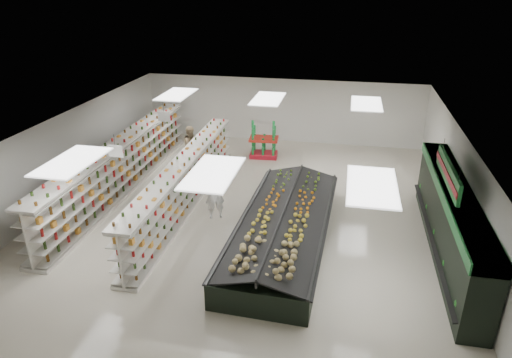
% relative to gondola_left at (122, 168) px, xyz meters
% --- Properties ---
extents(floor, '(16.00, 16.00, 0.00)m').
position_rel_gondola_left_xyz_m(floor, '(5.23, -0.79, -0.92)').
color(floor, beige).
rests_on(floor, ground).
extents(ceiling, '(14.00, 16.00, 0.02)m').
position_rel_gondola_left_xyz_m(ceiling, '(5.23, -0.79, 2.28)').
color(ceiling, white).
rests_on(ceiling, wall_back).
extents(wall_back, '(14.00, 0.02, 3.20)m').
position_rel_gondola_left_xyz_m(wall_back, '(5.23, 7.21, 0.68)').
color(wall_back, white).
rests_on(wall_back, floor).
extents(wall_front, '(14.00, 0.02, 3.20)m').
position_rel_gondola_left_xyz_m(wall_front, '(5.23, -8.79, 0.68)').
color(wall_front, white).
rests_on(wall_front, floor).
extents(wall_left, '(0.02, 16.00, 3.20)m').
position_rel_gondola_left_xyz_m(wall_left, '(-1.77, -0.79, 0.68)').
color(wall_left, white).
rests_on(wall_left, floor).
extents(wall_right, '(0.02, 16.00, 3.20)m').
position_rel_gondola_left_xyz_m(wall_right, '(12.23, -0.79, 0.68)').
color(wall_right, white).
rests_on(wall_right, floor).
extents(produce_wall_case, '(0.93, 8.00, 2.20)m').
position_rel_gondola_left_xyz_m(produce_wall_case, '(11.76, -2.29, 0.32)').
color(produce_wall_case, black).
rests_on(produce_wall_case, floor).
extents(aisle_sign_near, '(0.52, 0.06, 0.75)m').
position_rel_gondola_left_xyz_m(aisle_sign_near, '(1.43, -2.79, 1.83)').
color(aisle_sign_near, white).
rests_on(aisle_sign_near, ceiling).
extents(aisle_sign_far, '(0.52, 0.06, 0.75)m').
position_rel_gondola_left_xyz_m(aisle_sign_far, '(1.43, 1.21, 1.83)').
color(aisle_sign_far, white).
rests_on(aisle_sign_far, ceiling).
extents(hortifruti_banner, '(0.12, 3.20, 0.95)m').
position_rel_gondola_left_xyz_m(hortifruti_banner, '(11.47, -2.29, 1.73)').
color(hortifruti_banner, '#1D6F30').
rests_on(hortifruti_banner, ceiling).
extents(gondola_left, '(0.98, 11.60, 2.01)m').
position_rel_gondola_left_xyz_m(gondola_left, '(0.00, 0.00, 0.00)').
color(gondola_left, white).
rests_on(gondola_left, floor).
extents(gondola_center, '(0.94, 10.47, 1.81)m').
position_rel_gondola_left_xyz_m(gondola_center, '(2.90, -0.82, -0.09)').
color(gondola_center, white).
rests_on(gondola_center, floor).
extents(produce_island, '(3.06, 7.77, 1.15)m').
position_rel_gondola_left_xyz_m(produce_island, '(6.82, -2.56, -0.40)').
color(produce_island, black).
rests_on(produce_island, floor).
extents(soda_endcap, '(1.39, 1.01, 1.69)m').
position_rel_gondola_left_xyz_m(soda_endcap, '(4.80, 4.67, -0.10)').
color(soda_endcap, '#AC1323').
rests_on(soda_endcap, floor).
extents(shopper_main, '(0.81, 0.70, 1.86)m').
position_rel_gondola_left_xyz_m(shopper_main, '(4.23, -1.52, 0.01)').
color(shopper_main, silver).
rests_on(shopper_main, floor).
extents(shopper_background, '(0.89, 1.05, 1.85)m').
position_rel_gondola_left_xyz_m(shopper_background, '(1.87, 2.92, 0.00)').
color(shopper_background, tan).
rests_on(shopper_background, floor).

